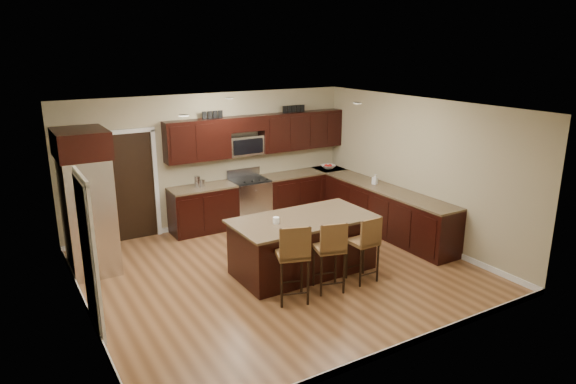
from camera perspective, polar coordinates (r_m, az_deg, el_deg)
floor at (r=8.60m, az=-0.94°, el=-8.79°), size 6.00×6.00×0.00m
ceiling at (r=7.85m, az=-1.03°, el=9.38°), size 6.00×6.00×0.00m
wall_back at (r=10.53m, az=-8.46°, el=3.49°), size 6.00×0.00×6.00m
wall_left at (r=7.20m, az=-22.23°, el=-3.53°), size 0.00×5.50×5.50m
wall_right at (r=9.91m, az=14.26°, el=2.37°), size 0.00×5.50×5.50m
base_cabinets at (r=10.53m, az=4.12°, el=-1.39°), size 4.02×3.96×0.92m
upper_cabinets at (r=10.72m, az=-3.04°, el=6.54°), size 4.00×0.33×0.80m
range at (r=10.76m, az=-4.31°, el=-0.95°), size 0.76×0.64×1.11m
microwave at (r=10.61m, az=-4.81°, el=5.20°), size 0.76×0.31×0.40m
doorway at (r=10.10m, az=-17.01°, el=0.54°), size 0.85×0.03×2.06m
pantry_door at (r=7.03m, az=-21.39°, el=-6.77°), size 0.03×0.80×2.04m
letter_decor at (r=10.59m, az=-3.77°, el=8.89°), size 2.20×0.03×0.15m
island at (r=8.46m, az=1.65°, el=-6.05°), size 2.32×1.22×0.92m
stool_left at (r=7.33m, az=0.58°, el=-6.96°), size 0.57×0.57×1.20m
stool_mid at (r=7.69m, az=4.76°, el=-6.27°), size 0.51×0.51×1.12m
stool_right at (r=8.08m, az=8.63°, el=-5.49°), size 0.41×0.41×1.08m
refrigerator at (r=8.85m, az=-21.43°, el=-0.89°), size 0.79×1.02×2.35m
floor_mat at (r=10.01m, az=0.30°, el=-5.06°), size 1.03×0.70×0.01m
fruit_bowl at (r=11.62m, az=4.48°, el=2.83°), size 0.39×0.39×0.08m
soap_bottle at (r=10.40m, az=9.64°, el=1.42°), size 0.12×0.12×0.21m
canister_tall at (r=10.17m, az=-10.05°, el=1.12°), size 0.12×0.12×0.22m
canister_short at (r=10.22m, az=-9.53°, el=0.98°), size 0.11×0.11×0.14m
island_jar at (r=8.03m, az=-1.34°, el=-3.17°), size 0.10×0.10×0.10m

